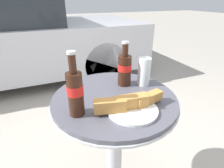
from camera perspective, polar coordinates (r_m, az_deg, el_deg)
The scene contains 6 objects.
bistro_table at distance 0.97m, azimuth 0.68°, elevation -16.05°, with size 0.60×0.60×0.77m.
cola_bottle_left at distance 0.67m, azimuth -11.92°, elevation -2.44°, with size 0.06×0.06×0.26m.
cola_bottle_right at distance 0.90m, azimuth 4.14°, elevation 5.05°, with size 0.07×0.07×0.23m.
drinking_glass at distance 0.92m, azimuth 10.41°, elevation 3.62°, with size 0.06×0.06×0.15m.
lunch_plate_near at distance 0.72m, azimuth 6.02°, elevation -6.87°, with size 0.31×0.21×0.07m.
parked_car at distance 3.22m, azimuth -30.74°, elevation 12.34°, with size 4.02×1.79×1.27m.
Camera 1 is at (-0.28, -0.66, 1.19)m, focal length 28.00 mm.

